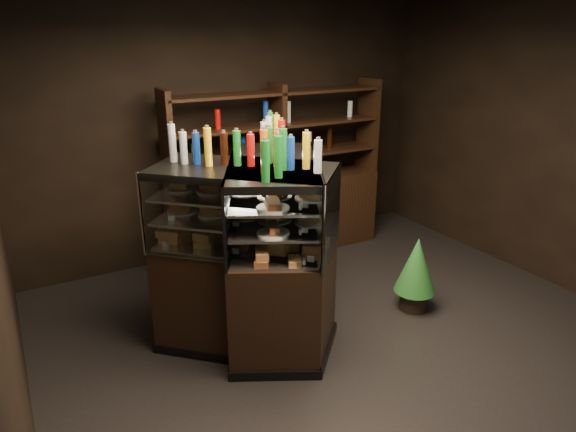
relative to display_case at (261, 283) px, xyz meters
name	(u,v)px	position (x,y,z in m)	size (l,w,h in m)	color
ground	(359,346)	(0.65, -0.56, -0.52)	(5.00, 5.00, 0.00)	black
room_shell	(372,118)	(0.65, -0.56, 1.42)	(5.02, 5.02, 3.01)	black
display_case	(261,283)	(0.00, 0.00, 0.00)	(1.70, 1.61, 1.57)	black
food_display	(259,207)	(0.00, 0.00, 0.68)	(1.21, 1.24, 0.48)	#B87442
bottles_top	(258,146)	(0.00, 0.00, 1.18)	(1.04, 1.10, 0.30)	#147223
potted_conifer	(417,264)	(1.48, -0.31, -0.04)	(0.39, 0.39, 0.83)	black
back_shelving	(278,206)	(0.98, 1.49, 0.08)	(2.57, 0.48, 2.00)	black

